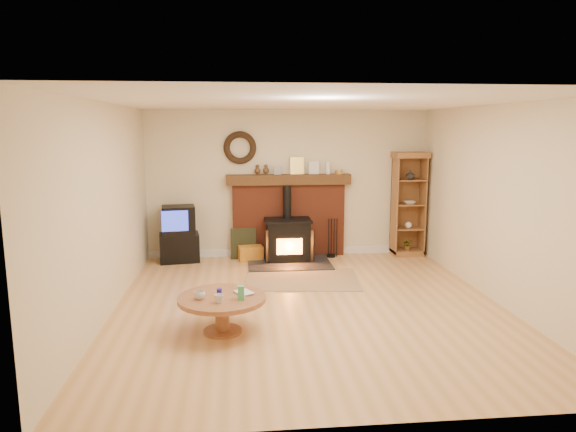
{
  "coord_description": "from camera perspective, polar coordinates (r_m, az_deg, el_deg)",
  "views": [
    {
      "loc": [
        -0.9,
        -6.34,
        2.3
      ],
      "look_at": [
        -0.18,
        1.0,
        1.02
      ],
      "focal_mm": 32.0,
      "sensor_mm": 36.0,
      "label": 1
    }
  ],
  "objects": [
    {
      "name": "fire_tools",
      "position": [
        9.25,
        4.88,
        -3.61
      ],
      "size": [
        0.19,
        0.16,
        0.7
      ],
      "color": "black",
      "rests_on": "ground"
    },
    {
      "name": "tv_unit",
      "position": [
        9.06,
        -12.01,
        -2.08
      ],
      "size": [
        0.72,
        0.55,
        0.97
      ],
      "color": "black",
      "rests_on": "ground"
    },
    {
      "name": "chimney_breast",
      "position": [
        9.18,
        0.07,
        0.43
      ],
      "size": [
        2.2,
        0.22,
        1.78
      ],
      "color": "brown",
      "rests_on": "ground"
    },
    {
      "name": "leaning_painting",
      "position": [
        9.12,
        -4.97,
        -3.06
      ],
      "size": [
        0.45,
        0.12,
        0.54
      ],
      "primitive_type": "cube",
      "rotation": [
        -0.17,
        0.0,
        0.0
      ],
      "color": "black",
      "rests_on": "ground"
    },
    {
      "name": "wood_stove",
      "position": [
        8.87,
        0.01,
        -2.8
      ],
      "size": [
        1.4,
        1.0,
        1.3
      ],
      "color": "black",
      "rests_on": "ground"
    },
    {
      "name": "room_shell",
      "position": [
        6.52,
        2.17,
        4.7
      ],
      "size": [
        5.02,
        5.52,
        2.61
      ],
      "color": "beige",
      "rests_on": "ground"
    },
    {
      "name": "firelog_box",
      "position": [
        9.01,
        -4.16,
        -4.15
      ],
      "size": [
        0.44,
        0.31,
        0.26
      ],
      "primitive_type": "cube",
      "rotation": [
        0.0,
        0.0,
        0.15
      ],
      "color": "yellow",
      "rests_on": "ground"
    },
    {
      "name": "curio_cabinet",
      "position": [
        9.5,
        13.18,
        1.32
      ],
      "size": [
        0.6,
        0.43,
        1.87
      ],
      "color": "brown",
      "rests_on": "ground"
    },
    {
      "name": "ground",
      "position": [
        6.81,
        2.33,
        -9.92
      ],
      "size": [
        5.5,
        5.5,
        0.0
      ],
      "primitive_type": "plane",
      "color": "tan",
      "rests_on": "ground"
    },
    {
      "name": "coffee_table",
      "position": [
        5.9,
        -7.36,
        -9.6
      ],
      "size": [
        1.0,
        1.0,
        0.58
      ],
      "color": "brown",
      "rests_on": "ground"
    },
    {
      "name": "area_rug",
      "position": [
        7.91,
        1.52,
        -7.02
      ],
      "size": [
        1.83,
        1.35,
        0.01
      ],
      "primitive_type": "cube",
      "rotation": [
        0.0,
        0.0,
        -0.1
      ],
      "color": "brown",
      "rests_on": "ground"
    }
  ]
}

